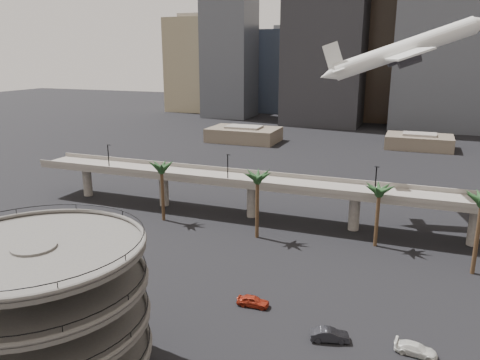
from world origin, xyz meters
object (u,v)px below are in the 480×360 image
at_px(overpass, 302,190).
at_px(airborne_jet, 402,51).
at_px(car_b, 330,335).
at_px(car_c, 416,349).
at_px(parking_ramp, 41,304).
at_px(car_a, 253,301).

distance_m(overpass, airborne_jet, 35.17).
bearing_deg(car_b, car_c, -100.99).
relative_size(overpass, car_b, 26.68).
relative_size(parking_ramp, car_c, 4.53).
xyz_separation_m(car_a, car_c, (21.85, -3.44, -0.07)).
distance_m(overpass, car_a, 36.26).
relative_size(parking_ramp, car_a, 4.82).
bearing_deg(car_b, airborne_jet, -19.82).
relative_size(overpass, car_c, 26.52).
bearing_deg(overpass, airborne_jet, 37.42).
distance_m(car_a, car_c, 22.12).
height_order(airborne_jet, car_b, airborne_jet).
bearing_deg(car_b, parking_ramp, 109.07).
bearing_deg(airborne_jet, car_a, -121.98).
bearing_deg(parking_ramp, airborne_jet, 67.42).
bearing_deg(car_c, overpass, 37.13).
xyz_separation_m(overpass, airborne_jet, (16.90, 12.93, 28.00)).
bearing_deg(car_a, parking_ramp, 144.17).
xyz_separation_m(parking_ramp, car_b, (26.71, 19.00, -9.03)).
height_order(parking_ramp, airborne_jet, airborne_jet).
bearing_deg(airborne_jet, car_c, -97.30).
relative_size(car_b, car_c, 0.99).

